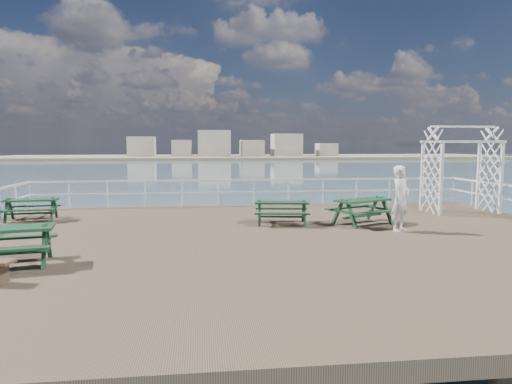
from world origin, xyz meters
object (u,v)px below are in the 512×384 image
object	(u,v)px
picnic_table_c	(363,206)
picnic_table_d	(4,238)
trellis_arbor	(461,174)
picnic_table_a	(31,205)
picnic_table_b	(282,208)
person	(401,199)

from	to	relation	value
picnic_table_c	picnic_table_d	xyz separation A→B (m)	(-9.16, -3.94, 0.01)
picnic_table_d	trellis_arbor	bearing A→B (deg)	13.07
picnic_table_a	picnic_table_c	world-z (taller)	picnic_table_c
picnic_table_b	picnic_table_a	bearing A→B (deg)	176.61
trellis_arbor	picnic_table_a	bearing A→B (deg)	177.55
picnic_table_a	picnic_table_d	xyz separation A→B (m)	(1.56, -5.96, 0.07)
picnic_table_d	trellis_arbor	distance (m)	14.93
picnic_table_a	person	distance (m)	11.86
trellis_arbor	person	world-z (taller)	trellis_arbor
picnic_table_b	trellis_arbor	bearing A→B (deg)	22.06
picnic_table_c	trellis_arbor	world-z (taller)	trellis_arbor
picnic_table_d	trellis_arbor	world-z (taller)	trellis_arbor
picnic_table_a	trellis_arbor	distance (m)	15.24
person	picnic_table_a	bearing A→B (deg)	127.47
trellis_arbor	picnic_table_c	bearing A→B (deg)	-158.22
picnic_table_b	trellis_arbor	world-z (taller)	trellis_arbor
picnic_table_d	person	size ratio (longest dim) A/B	1.11
trellis_arbor	person	xyz separation A→B (m)	(-3.84, -3.33, -0.46)
picnic_table_a	picnic_table_b	bearing A→B (deg)	-17.61
picnic_table_c	picnic_table_b	bearing A→B (deg)	147.26
picnic_table_a	person	bearing A→B (deg)	-22.09
picnic_table_c	picnic_table_d	size ratio (longest dim) A/B	1.09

